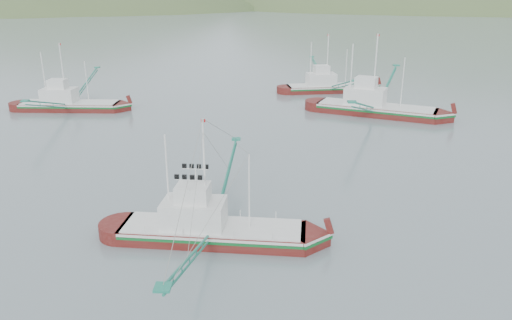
{
  "coord_description": "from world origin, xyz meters",
  "views": [
    {
      "loc": [
        0.93,
        -32.81,
        16.86
      ],
      "look_at": [
        0.0,
        6.0,
        3.2
      ],
      "focal_mm": 35.0,
      "sensor_mm": 36.0,
      "label": 1
    }
  ],
  "objects_px": {
    "bg_boat_right": "(376,98)",
    "bg_boat_left": "(68,101)",
    "main_boat": "(209,222)",
    "bg_boat_far": "(328,82)"
  },
  "relations": [
    {
      "from": "bg_boat_right",
      "to": "bg_boat_far",
      "type": "xyz_separation_m",
      "value": [
        -4.72,
        15.39,
        -0.71
      ]
    },
    {
      "from": "main_boat",
      "to": "bg_boat_left",
      "type": "xyz_separation_m",
      "value": [
        -24.33,
        37.75,
        0.04
      ]
    },
    {
      "from": "main_boat",
      "to": "bg_boat_left",
      "type": "distance_m",
      "value": 44.91
    },
    {
      "from": "bg_boat_far",
      "to": "bg_boat_left",
      "type": "bearing_deg",
      "value": -169.15
    },
    {
      "from": "bg_boat_right",
      "to": "bg_boat_left",
      "type": "distance_m",
      "value": 43.05
    },
    {
      "from": "main_boat",
      "to": "bg_boat_far",
      "type": "bearing_deg",
      "value": 79.55
    },
    {
      "from": "bg_boat_right",
      "to": "bg_boat_left",
      "type": "bearing_deg",
      "value": -159.41
    },
    {
      "from": "main_boat",
      "to": "bg_boat_far",
      "type": "height_order",
      "value": "bg_boat_far"
    },
    {
      "from": "main_boat",
      "to": "bg_boat_right",
      "type": "bearing_deg",
      "value": 67.36
    },
    {
      "from": "main_boat",
      "to": "bg_boat_right",
      "type": "distance_m",
      "value": 40.64
    }
  ]
}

